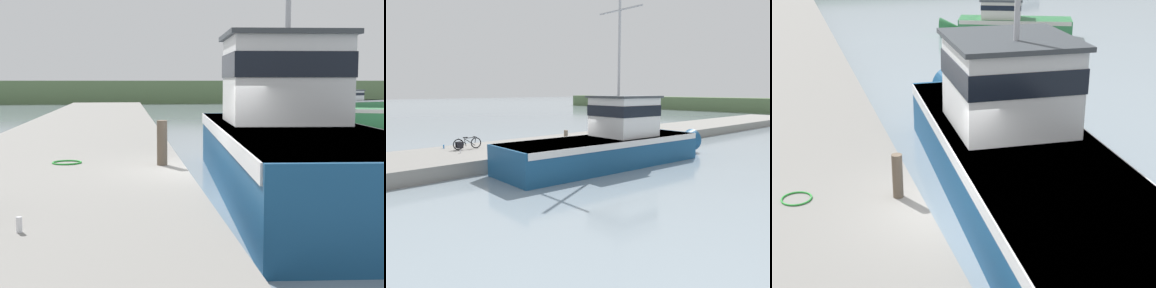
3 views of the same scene
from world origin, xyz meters
TOP-DOWN VIEW (x-y plane):
  - ground_plane at (0.00, 0.00)m, footprint 320.00×320.00m
  - dock_pier at (-3.56, 0.00)m, footprint 5.81×80.00m
  - fishing_boat_main at (1.98, 1.39)m, footprint 4.33×14.26m
  - boat_white_moored at (19.19, 40.62)m, footprint 7.71×4.82m
  - boat_orange_near at (9.09, 20.09)m, footprint 7.39×4.27m
  - mooring_post at (-1.15, 0.69)m, footprint 0.23×0.23m
  - hose_coil at (-3.31, 1.24)m, footprint 0.68×0.68m
  - water_bottle_by_bike at (-3.30, -5.01)m, footprint 0.08×0.08m

SIDE VIEW (x-z plane):
  - ground_plane at x=0.00m, z-range 0.00..0.00m
  - dock_pier at x=-3.56m, z-range 0.00..0.72m
  - boat_white_moored at x=19.19m, z-range -0.22..1.59m
  - hose_coil at x=-3.31m, z-range 0.72..0.76m
  - water_bottle_by_bike at x=-3.30m, z-range 0.72..0.92m
  - boat_orange_near at x=9.09m, z-range -0.25..1.92m
  - mooring_post at x=-1.15m, z-range 0.72..1.73m
  - fishing_boat_main at x=1.98m, z-range -3.63..6.22m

